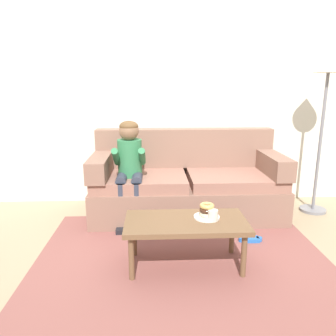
{
  "coord_description": "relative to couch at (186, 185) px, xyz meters",
  "views": [
    {
      "loc": [
        -0.24,
        -2.74,
        1.44
      ],
      "look_at": [
        -0.09,
        0.45,
        0.65
      ],
      "focal_mm": 34.84,
      "sensor_mm": 36.0,
      "label": 1
    }
  ],
  "objects": [
    {
      "name": "area_rug",
      "position": [
        -0.14,
        -1.1,
        -0.34
      ],
      "size": [
        2.5,
        2.06,
        0.01
      ],
      "primitive_type": "cube",
      "color": "brown",
      "rests_on": "ground"
    },
    {
      "name": "couch",
      "position": [
        0.0,
        0.0,
        0.0
      ],
      "size": [
        2.11,
        0.9,
        0.96
      ],
      "color": "#846051",
      "rests_on": "ground"
    },
    {
      "name": "donut_second",
      "position": [
        0.05,
        -1.12,
        0.13
      ],
      "size": [
        0.16,
        0.16,
        0.04
      ],
      "primitive_type": "torus",
      "rotation": [
        0.0,
        0.0,
        2.11
      ],
      "color": "#422619",
      "rests_on": "donut"
    },
    {
      "name": "plate",
      "position": [
        0.05,
        -1.12,
        0.07
      ],
      "size": [
        0.21,
        0.21,
        0.01
      ],
      "primitive_type": "cylinder",
      "color": "white",
      "rests_on": "coffee_table"
    },
    {
      "name": "wall_back",
      "position": [
        -0.14,
        0.55,
        1.05
      ],
      "size": [
        8.0,
        0.1,
        2.8
      ],
      "primitive_type": "cube",
      "color": "silver",
      "rests_on": "ground"
    },
    {
      "name": "floor_lamp",
      "position": [
        1.53,
        0.0,
        1.18
      ],
      "size": [
        0.32,
        0.32,
        1.86
      ],
      "color": "slate",
      "rests_on": "ground"
    },
    {
      "name": "ground",
      "position": [
        -0.14,
        -0.85,
        -0.35
      ],
      "size": [
        10.0,
        10.0,
        0.0
      ],
      "primitive_type": "plane",
      "color": "#9E896B"
    },
    {
      "name": "mug",
      "position": [
        0.09,
        -1.18,
        0.11
      ],
      "size": [
        0.08,
        0.08,
        0.09
      ],
      "primitive_type": "cylinder",
      "color": "silver",
      "rests_on": "coffee_table"
    },
    {
      "name": "coffee_table",
      "position": [
        -0.12,
        -1.16,
        0.01
      ],
      "size": [
        0.98,
        0.5,
        0.41
      ],
      "color": "brown",
      "rests_on": "ground"
    },
    {
      "name": "donut_third",
      "position": [
        0.05,
        -1.12,
        0.16
      ],
      "size": [
        0.16,
        0.16,
        0.04
      ],
      "primitive_type": "torus",
      "rotation": [
        0.0,
        0.0,
        2.03
      ],
      "color": "tan",
      "rests_on": "donut_second"
    },
    {
      "name": "person_child",
      "position": [
        -0.63,
        -0.21,
        0.33
      ],
      "size": [
        0.34,
        0.58,
        1.1
      ],
      "color": "#337A4C",
      "rests_on": "ground"
    },
    {
      "name": "donut",
      "position": [
        0.05,
        -1.12,
        0.09
      ],
      "size": [
        0.17,
        0.17,
        0.04
      ],
      "primitive_type": "torus",
      "rotation": [
        0.0,
        0.0,
        0.88
      ],
      "color": "beige",
      "rests_on": "plate"
    },
    {
      "name": "toy_controller",
      "position": [
        0.54,
        -0.77,
        -0.32
      ],
      "size": [
        0.23,
        0.09,
        0.05
      ],
      "rotation": [
        0.0,
        0.0,
        -0.29
      ],
      "color": "blue",
      "rests_on": "ground"
    }
  ]
}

